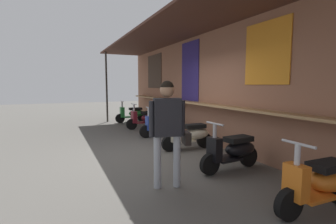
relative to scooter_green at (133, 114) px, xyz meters
The scene contains 9 objects.
ground_plane 5.26m from the scooter_green, 11.89° to the right, with size 38.48×38.48×0.00m, color #56544F.
market_stall_facade 5.40m from the scooter_green, ahead, with size 13.74×2.18×3.29m.
scooter_green is the anchor object (origin of this frame).
scooter_maroon 1.71m from the scooter_green, ahead, with size 0.50×1.40×0.97m.
scooter_blue 3.36m from the scooter_green, ahead, with size 0.46×1.40×0.97m.
scooter_cream 5.11m from the scooter_green, ahead, with size 0.47×1.40×0.97m.
scooter_black 6.81m from the scooter_green, ahead, with size 0.50×1.40×0.97m.
scooter_orange 8.56m from the scooter_green, ahead, with size 0.46×1.40×0.97m.
shopper_with_handbag 7.21m from the scooter_green, 12.10° to the right, with size 0.33×0.68×1.72m.
Camera 1 is at (5.39, -2.04, 1.65)m, focal length 26.30 mm.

